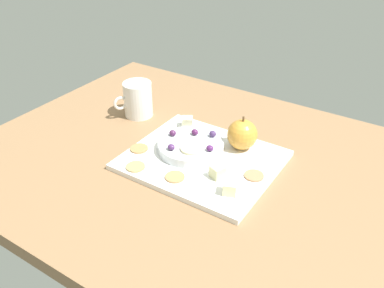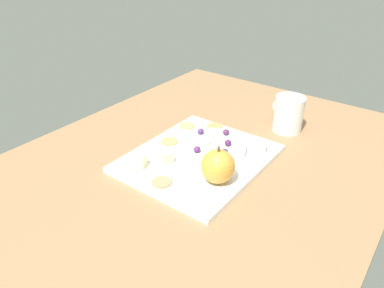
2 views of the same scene
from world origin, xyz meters
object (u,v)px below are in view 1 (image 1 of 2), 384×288
Objects in this scene: serving_dish at (191,146)px; cracker_1 at (254,175)px; cracker_2 at (175,177)px; cheese_cube_1 at (217,172)px; apple_slice_0 at (191,149)px; apple_whole at (242,134)px; grape_0 at (210,148)px; cheese_cube_0 at (187,122)px; grape_4 at (213,134)px; cracker_0 at (135,167)px; grape_1 at (173,133)px; cup at (138,99)px; cheese_cube_2 at (230,188)px; cracker_3 at (139,149)px; grape_2 at (171,147)px; grape_3 at (195,132)px; platter at (203,159)px.

serving_dish is 3.67× the size of cracker_1.
cracker_2 is at bearing -74.47° from serving_dish.
cheese_cube_1 is 9.66cm from apple_slice_0.
apple_whole reaches higher than grape_0.
cheese_cube_0 is 1.56× the size of grape_4.
cheese_cube_1 is (10.85, -5.92, 0.28)cm from serving_dish.
apple_slice_0 reaches higher than cracker_0.
grape_1 is (-8.65, 11.51, 2.71)cm from cracker_2.
cup is (-33.42, 1.21, -0.07)cm from apple_whole.
grape_4 is at bearing 114.66° from grape_0.
apple_whole is 1.43× the size of apple_slice_0.
cheese_cube_0 is at bearing 99.48° from grape_1.
grape_1 is at bearing 85.16° from cracker_0.
grape_4 is at bearing 131.24° from cheese_cube_2.
cheese_cube_2 is 1.56× the size of grape_4.
cracker_3 is 9.21cm from grape_2.
cheese_cube_1 is at bearing -45.60° from grape_0.
cracker_2 and cracker_3 have the same top height.
cheese_cube_2 is 1.56× the size of grape_0.
cracker_0 and cracker_1 have the same top height.
apple_whole reaches higher than cracker_2.
cracker_1 is at bearing -23.87° from grape_4.
serving_dish is at bearing 62.95° from cracker_0.
apple_whole reaches higher than cheese_cube_0.
cracker_3 is (-3.80, -15.68, -1.17)cm from cheese_cube_0.
serving_dish is 9.16× the size of grape_0.
grape_3 is 1.00× the size of grape_4.
cracker_1 is at bearing -22.78° from cheese_cube_0.
cheese_cube_2 is at bearing -25.00° from cup.
grape_0 is at bearing 19.86° from cracker_3.
grape_3 reaches higher than platter.
grape_2 is 0.17× the size of cup.
cracker_2 is (-7.71, -5.35, -1.17)cm from cheese_cube_1.
grape_4 reaches higher than cheese_cube_2.
grape_4 is 26.93cm from cup.
cheese_cube_0 is 22.10cm from cracker_0.
cheese_cube_0 is at bearing 90.92° from cracker_0.
grape_3 is at bearing 142.60° from cheese_cube_2.
apple_slice_0 is (-7.93, -10.30, -1.23)cm from apple_whole.
cheese_cube_2 is at bearing -101.82° from cracker_1.
grape_3 is at bearing -158.24° from grape_4.
cracker_2 is (-0.96, -10.41, 0.85)cm from platter.
grape_3 is (-11.99, 9.45, 1.55)cm from cheese_cube_1.
apple_whole is (5.68, 8.59, 4.35)cm from platter.
cracker_2 is at bearing -103.57° from grape_0.
cheese_cube_1 is at bearing -38.23° from grape_3.
grape_2 is (-11.87, -12.93, -0.81)cm from apple_whole.
cheese_cube_1 and cheese_cube_2 have the same top height.
apple_slice_0 is at bearing -63.83° from grape_3.
apple_whole reaches higher than grape_2.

